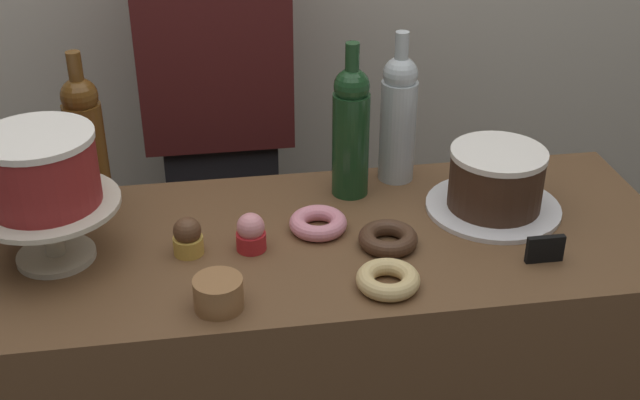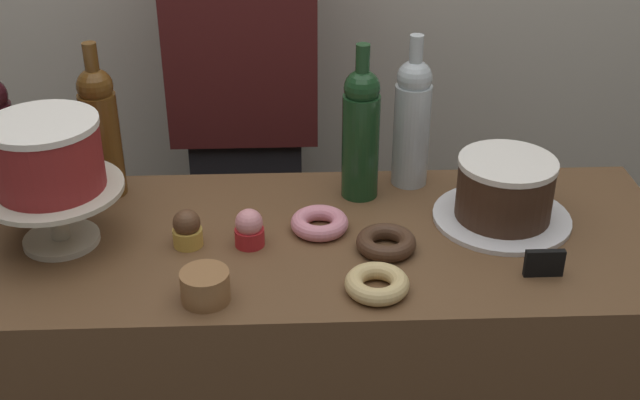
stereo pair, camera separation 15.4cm
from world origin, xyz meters
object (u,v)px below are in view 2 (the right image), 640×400
donut_pink (318,223)px  cupcake_strawberry (249,229)px  cake_stand_pedestal (56,203)px  barista_figure (246,133)px  wine_bottle_clear (412,120)px  price_sign_chalkboard (544,263)px  cupcake_chocolate (187,229)px  cookie_stack (205,286)px  white_layer_cake (47,154)px  wine_bottle_amber (101,129)px  donut_glazed (377,284)px  chocolate_round_cake (505,188)px  donut_chocolate (386,242)px  wine_bottle_green (361,131)px

donut_pink → cupcake_strawberry: bearing=-160.4°
cake_stand_pedestal → barista_figure: (0.32, 0.59, -0.14)m
wine_bottle_clear → donut_pink: wine_bottle_clear is taller
cake_stand_pedestal → price_sign_chalkboard: 0.89m
cupcake_chocolate → donut_pink: cupcake_chocolate is taller
cupcake_strawberry → barista_figure: bearing=93.0°
cookie_stack → barista_figure: barista_figure is taller
white_layer_cake → cupcake_chocolate: 0.28m
wine_bottle_amber → price_sign_chalkboard: size_ratio=4.65×
white_layer_cake → wine_bottle_amber: (0.05, 0.19, -0.04)m
cupcake_chocolate → cake_stand_pedestal: bearing=174.4°
donut_glazed → barista_figure: (-0.26, 0.78, -0.07)m
price_sign_chalkboard → barista_figure: (-0.55, 0.74, -0.08)m
cake_stand_pedestal → price_sign_chalkboard: bearing=-9.8°
cake_stand_pedestal → chocolate_round_cake: (0.85, 0.04, -0.01)m
cupcake_strawberry → price_sign_chalkboard: size_ratio=1.06×
donut_chocolate → price_sign_chalkboard: (0.27, -0.10, 0.01)m
cupcake_strawberry → cookie_stack: size_ratio=0.88×
donut_pink → price_sign_chalkboard: size_ratio=1.60×
chocolate_round_cake → wine_bottle_green: 0.31m
wine_bottle_green → donut_glazed: size_ratio=2.91×
barista_figure → cookie_stack: bearing=-92.6°
cupcake_chocolate → donut_pink: bearing=9.8°
donut_chocolate → cookie_stack: 0.35m
wine_bottle_green → white_layer_cake: bearing=-164.5°
wine_bottle_amber → donut_chocolate: 0.62m
cupcake_strawberry → donut_glazed: bearing=-35.6°
wine_bottle_green → cupcake_chocolate: size_ratio=4.38×
wine_bottle_clear → cookie_stack: wine_bottle_clear is taller
cake_stand_pedestal → donut_pink: cake_stand_pedestal is taller
donut_chocolate → donut_glazed: size_ratio=1.00×
wine_bottle_clear → donut_chocolate: 0.31m
wine_bottle_amber → donut_chocolate: bearing=-23.9°
wine_bottle_amber → donut_pink: (0.43, -0.17, -0.13)m
cookie_stack → wine_bottle_clear: bearing=45.6°
cake_stand_pedestal → donut_pink: size_ratio=2.30×
price_sign_chalkboard → cupcake_chocolate: bearing=168.7°
chocolate_round_cake → cupcake_strawberry: (-0.49, -0.07, -0.04)m
wine_bottle_clear → cupcake_chocolate: wine_bottle_clear is taller
cookie_stack → price_sign_chalkboard: bearing=4.6°
wine_bottle_amber → donut_glazed: 0.66m
chocolate_round_cake → wine_bottle_amber: wine_bottle_amber is taller
white_layer_cake → wine_bottle_clear: 0.72m
cupcake_strawberry → white_layer_cake: bearing=175.6°
cake_stand_pedestal → cupcake_strawberry: cake_stand_pedestal is taller
donut_pink → wine_bottle_green: bearing=57.2°
wine_bottle_green → price_sign_chalkboard: (0.30, -0.31, -0.12)m
wine_bottle_amber → cupcake_strawberry: size_ratio=4.38×
wine_bottle_clear → donut_chocolate: wine_bottle_clear is taller
cake_stand_pedestal → donut_chocolate: cake_stand_pedestal is taller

